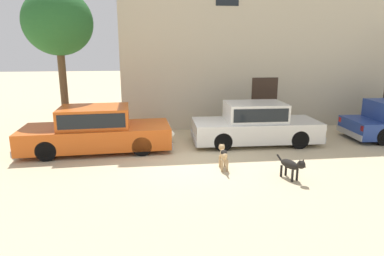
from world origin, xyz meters
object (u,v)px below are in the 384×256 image
stray_dog_spotted (223,154)px  stray_dog_tan (292,165)px  parked_sedan_second (255,123)px  parked_sedan_nearest (96,129)px  acacia_tree_left (58,24)px

stray_dog_spotted → stray_dog_tan: bearing=-119.9°
stray_dog_tan → parked_sedan_second: bearing=157.0°
parked_sedan_nearest → stray_dog_tan: size_ratio=5.03×
stray_dog_spotted → stray_dog_tan: (1.57, -1.01, -0.03)m
parked_sedan_nearest → acacia_tree_left: (-1.46, 2.24, 3.42)m
stray_dog_tan → acacia_tree_left: acacia_tree_left is taller
parked_sedan_nearest → parked_sedan_second: size_ratio=1.09×
stray_dog_tan → stray_dog_spotted: bearing=-144.3°
parked_sedan_nearest → stray_dog_tan: parked_sedan_nearest is taller
stray_dog_spotted → acacia_tree_left: size_ratio=0.17×
parked_sedan_nearest → acacia_tree_left: bearing=120.2°
stray_dog_tan → acacia_tree_left: 9.45m
parked_sedan_nearest → parked_sedan_second: parked_sedan_nearest is taller
parked_sedan_second → stray_dog_tan: size_ratio=4.62×
parked_sedan_second → acacia_tree_left: size_ratio=0.84×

